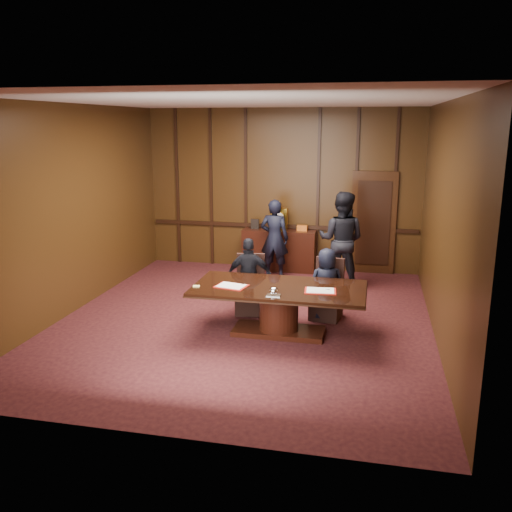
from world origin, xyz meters
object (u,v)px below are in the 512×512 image
at_px(signatory_right, 326,284).
at_px(sideboard, 279,248).
at_px(signatory_left, 249,276).
at_px(witness_right, 341,240).
at_px(witness_left, 274,238).
at_px(conference_table, 279,302).

bearing_deg(signatory_right, sideboard, -84.20).
distance_m(signatory_left, signatory_right, 1.30).
relative_size(sideboard, signatory_left, 1.22).
distance_m(sideboard, signatory_right, 3.19).
bearing_deg(witness_right, witness_left, -7.89).
bearing_deg(conference_table, signatory_right, 50.91).
bearing_deg(signatory_left, witness_right, -137.24).
distance_m(sideboard, conference_table, 3.76).
xyz_separation_m(conference_table, witness_left, (-0.65, 3.16, 0.31)).
xyz_separation_m(sideboard, signatory_left, (-0.01, -2.91, 0.17)).
height_order(conference_table, witness_left, witness_left).
xyz_separation_m(signatory_right, witness_right, (0.11, 1.92, 0.35)).
relative_size(sideboard, conference_table, 0.61).
bearing_deg(conference_table, witness_left, 101.67).
distance_m(conference_table, witness_left, 3.24).
bearing_deg(sideboard, conference_table, -80.15).
height_order(sideboard, signatory_left, sideboard).
height_order(sideboard, witness_left, witness_left).
xyz_separation_m(sideboard, witness_right, (1.40, -0.99, 0.47)).
height_order(sideboard, witness_right, witness_right).
xyz_separation_m(witness_left, witness_right, (1.41, -0.44, 0.13)).
height_order(conference_table, signatory_right, signatory_right).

